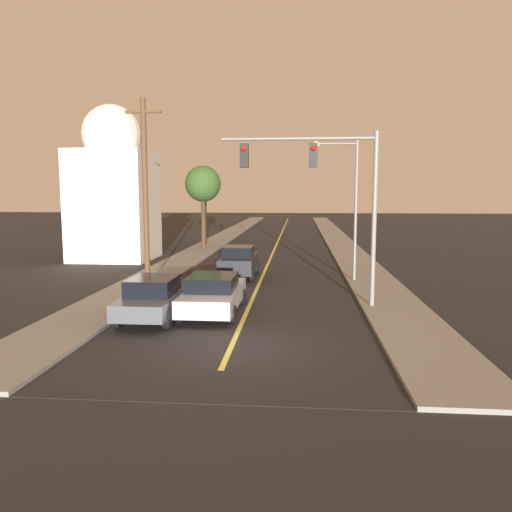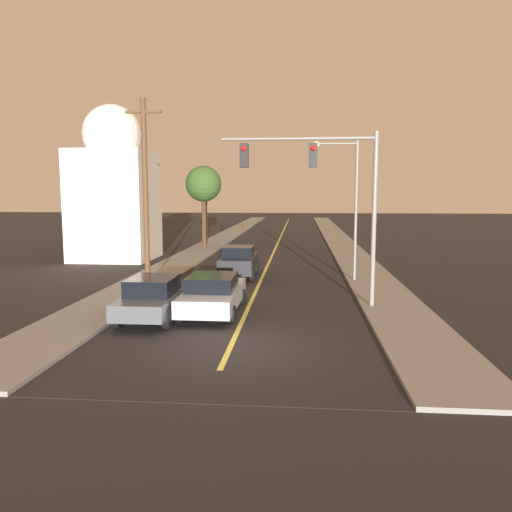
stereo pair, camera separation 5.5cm
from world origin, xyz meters
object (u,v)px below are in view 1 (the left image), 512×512
object	(u,v)px
traffic_signal_mast	(325,181)
tree_left_far	(205,182)
tree_left_near	(203,185)
car_near_lane_second	(239,261)
car_outer_lane_front	(155,297)
streetlamp_right	(345,190)
car_near_lane_front	(213,293)
utility_pole_left	(145,191)
domed_building_left	(114,189)

from	to	relation	value
traffic_signal_mast	tree_left_far	distance (m)	24.49
tree_left_near	tree_left_far	distance (m)	3.47
car_near_lane_second	car_outer_lane_front	bearing A→B (deg)	-102.13
streetlamp_right	car_near_lane_front	bearing A→B (deg)	-127.14
car_near_lane_front	tree_left_near	xyz separation A→B (m)	(-4.32, 20.67, 4.33)
car_near_lane_second	streetlamp_right	world-z (taller)	streetlamp_right
car_near_lane_second	streetlamp_right	bearing A→B (deg)	-8.81
car_outer_lane_front	streetlamp_right	bearing A→B (deg)	47.99
traffic_signal_mast	car_near_lane_front	bearing A→B (deg)	-162.56
car_near_lane_front	tree_left_far	xyz separation A→B (m)	(-4.82, 24.09, 4.61)
car_near_lane_front	utility_pole_left	world-z (taller)	utility_pole_left
utility_pole_left	tree_left_far	bearing A→B (deg)	93.15
car_outer_lane_front	streetlamp_right	world-z (taller)	streetlamp_right
car_near_lane_second	tree_left_near	world-z (taller)	tree_left_near
car_near_lane_front	streetlamp_right	distance (m)	9.63
traffic_signal_mast	domed_building_left	size ratio (longest dim) A/B	0.65
tree_left_near	domed_building_left	distance (m)	7.84
traffic_signal_mast	utility_pole_left	xyz separation A→B (m)	(-7.80, 2.78, -0.35)
streetlamp_right	tree_left_near	xyz separation A→B (m)	(-9.65, 13.63, 0.51)
tree_left_far	traffic_signal_mast	bearing A→B (deg)	-68.69
tree_left_far	domed_building_left	size ratio (longest dim) A/B	0.65
car_near_lane_front	utility_pole_left	xyz separation A→B (m)	(-3.72, 4.06, 3.75)
car_outer_lane_front	tree_left_far	bearing A→B (deg)	96.63
traffic_signal_mast	tree_left_near	distance (m)	21.13
car_near_lane_second	streetlamp_right	distance (m)	6.55
traffic_signal_mast	utility_pole_left	bearing A→B (deg)	160.38
car_near_lane_second	tree_left_near	size ratio (longest dim) A/B	0.63
traffic_signal_mast	streetlamp_right	distance (m)	5.91
car_near_lane_second	car_outer_lane_front	xyz separation A→B (m)	(-1.91, -8.87, -0.07)
tree_left_near	domed_building_left	bearing A→B (deg)	-127.56
traffic_signal_mast	car_near_lane_second	bearing A→B (deg)	121.74
car_near_lane_second	domed_building_left	size ratio (longest dim) A/B	0.40
car_near_lane_front	domed_building_left	size ratio (longest dim) A/B	0.47
car_near_lane_front	traffic_signal_mast	distance (m)	5.93
tree_left_near	streetlamp_right	bearing A→B (deg)	-54.68
car_near_lane_second	traffic_signal_mast	distance (m)	8.72
utility_pole_left	tree_left_far	size ratio (longest dim) A/B	1.29
traffic_signal_mast	utility_pole_left	world-z (taller)	utility_pole_left
streetlamp_right	domed_building_left	world-z (taller)	domed_building_left
tree_left_near	traffic_signal_mast	bearing A→B (deg)	-66.59
car_near_lane_front	tree_left_far	bearing A→B (deg)	101.32
car_near_lane_front	tree_left_far	size ratio (longest dim) A/B	0.73
car_outer_lane_front	tree_left_near	world-z (taller)	tree_left_near
car_near_lane_front	domed_building_left	xyz separation A→B (m)	(-9.09, 14.46, 3.96)
car_near_lane_second	domed_building_left	distance (m)	11.87
traffic_signal_mast	car_outer_lane_front	bearing A→B (deg)	-159.16
utility_pole_left	car_near_lane_second	bearing A→B (deg)	45.72
car_outer_lane_front	tree_left_near	distance (m)	22.22
streetlamp_right	tree_left_near	distance (m)	16.71
streetlamp_right	tree_left_near	world-z (taller)	streetlamp_right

